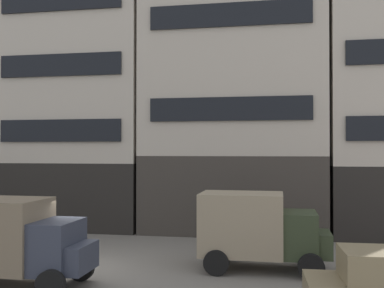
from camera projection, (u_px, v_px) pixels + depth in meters
The scene contains 6 objects.
ground_plane at pixel (70, 271), 15.02m from camera, with size 120.00×120.00×0.00m, color slate.
building_center_left at pixel (86, 72), 25.23m from camera, with size 8.04×6.82×16.95m.
building_center_right at pixel (235, 104), 23.77m from camera, with size 9.45×6.82×13.07m.
delivery_truck_near at pixel (259, 228), 15.21m from camera, with size 4.39×2.21×2.62m.
delivery_truck_far at pixel (15, 239), 13.34m from camera, with size 4.38×2.19×2.62m.
pedestrian_officer at pixel (25, 224), 18.65m from camera, with size 0.51×0.51×1.79m.
Camera 1 is at (6.65, -14.15, 4.09)m, focal length 41.73 mm.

